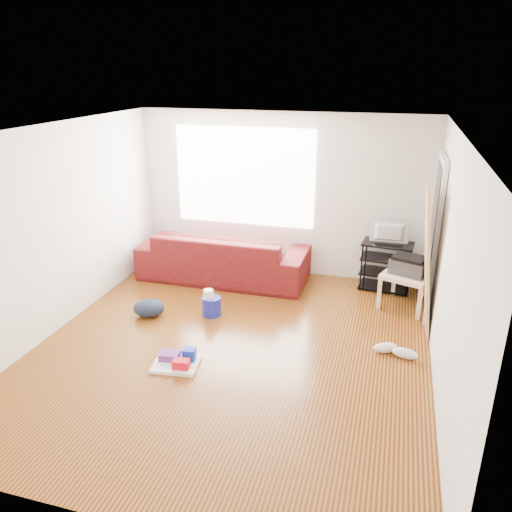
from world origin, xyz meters
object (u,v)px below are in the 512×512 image
(backpack, at_px, (150,315))
(side_table, at_px, (407,278))
(sofa, at_px, (224,278))
(bucket, at_px, (212,315))
(cleaning_tray, at_px, (178,361))
(tv_stand, at_px, (386,266))

(backpack, bearing_deg, side_table, 4.16)
(backpack, bearing_deg, sofa, 53.37)
(bucket, distance_m, backpack, 0.83)
(sofa, distance_m, cleaning_tray, 2.47)
(tv_stand, xyz_separation_m, bucket, (-2.17, -1.49, -0.37))
(tv_stand, relative_size, backpack, 1.84)
(tv_stand, bearing_deg, side_table, -53.82)
(side_table, bearing_deg, bucket, -158.54)
(tv_stand, height_order, cleaning_tray, tv_stand)
(side_table, distance_m, bucket, 2.69)
(cleaning_tray, bearing_deg, backpack, 131.03)
(side_table, distance_m, backpack, 3.51)
(tv_stand, distance_m, cleaning_tray, 3.46)
(backpack, bearing_deg, bucket, 1.33)
(tv_stand, xyz_separation_m, cleaning_tray, (-2.11, -2.72, -0.31))
(bucket, bearing_deg, sofa, 101.65)
(side_table, height_order, backpack, side_table)
(sofa, height_order, backpack, sofa)
(sofa, distance_m, side_table, 2.77)
(sofa, xyz_separation_m, cleaning_tray, (0.31, -2.45, 0.05))
(side_table, xyz_separation_m, cleaning_tray, (-2.41, -2.21, -0.36))
(tv_stand, height_order, bucket, tv_stand)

